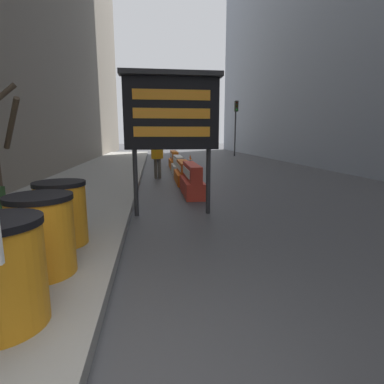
{
  "coord_description": "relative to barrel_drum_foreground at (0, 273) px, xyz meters",
  "views": [
    {
      "loc": [
        0.51,
        -1.61,
        1.75
      ],
      "look_at": [
        1.39,
        5.13,
        0.45
      ],
      "focal_mm": 28.0,
      "sensor_mm": 36.0,
      "label": 1
    }
  ],
  "objects": [
    {
      "name": "jersey_barrier_orange_near",
      "position": [
        2.39,
        13.69,
        -0.23
      ],
      "size": [
        0.5,
        2.18,
        0.9
      ],
      "color": "orange",
      "rests_on": "ground_plane"
    },
    {
      "name": "traffic_cone_mid",
      "position": [
        3.29,
        13.75,
        -0.3
      ],
      "size": [
        0.38,
        0.38,
        0.67
      ],
      "color": "black",
      "rests_on": "ground_plane"
    },
    {
      "name": "message_board",
      "position": [
        1.68,
        4.01,
        1.57
      ],
      "size": [
        2.11,
        0.36,
        3.03
      ],
      "color": "#28282B",
      "rests_on": "ground_plane"
    },
    {
      "name": "traffic_light_far_side",
      "position": [
        8.05,
        21.97,
        2.58
      ],
      "size": [
        0.28,
        0.45,
        4.46
      ],
      "color": "#2D2D30",
      "rests_on": "ground_plane"
    },
    {
      "name": "barrel_drum_foreground",
      "position": [
        0.0,
        0.0,
        0.0
      ],
      "size": [
        0.73,
        0.73,
        0.93
      ],
      "color": "orange",
      "rests_on": "sidewalk_left"
    },
    {
      "name": "traffic_cone_near",
      "position": [
        3.47,
        15.45,
        -0.34
      ],
      "size": [
        0.33,
        0.33,
        0.59
      ],
      "color": "black",
      "rests_on": "ground_plane"
    },
    {
      "name": "jersey_barrier_red_striped",
      "position": [
        2.39,
        6.24,
        -0.23
      ],
      "size": [
        0.54,
        2.08,
        0.91
      ],
      "color": "red",
      "rests_on": "ground_plane"
    },
    {
      "name": "pedestrian_passerby",
      "position": [
        1.46,
        17.42,
        0.38
      ],
      "size": [
        0.45,
        0.52,
        1.71
      ],
      "rotation": [
        0.0,
        0.0,
        4.21
      ],
      "color": "#23283D",
      "rests_on": "ground_plane"
    },
    {
      "name": "barrel_drum_back",
      "position": [
        -0.07,
        1.96,
        0.0
      ],
      "size": [
        0.73,
        0.73,
        0.93
      ],
      "color": "orange",
      "rests_on": "sidewalk_left"
    },
    {
      "name": "jersey_barrier_white",
      "position": [
        2.39,
        11.08,
        -0.27
      ],
      "size": [
        0.52,
        1.97,
        0.81
      ],
      "color": "silver",
      "rests_on": "ground_plane"
    },
    {
      "name": "traffic_light_near_curb",
      "position": [
        1.41,
        19.07,
        2.4
      ],
      "size": [
        0.28,
        0.45,
        4.18
      ],
      "color": "#2D2D30",
      "rests_on": "ground_plane"
    },
    {
      "name": "barrel_drum_middle",
      "position": [
        -0.01,
        0.98,
        0.0
      ],
      "size": [
        0.73,
        0.73,
        0.93
      ],
      "color": "orange",
      "rests_on": "sidewalk_left"
    },
    {
      "name": "pedestrian_worker",
      "position": [
        1.44,
        9.74,
        0.35
      ],
      "size": [
        0.48,
        0.5,
        1.66
      ],
      "rotation": [
        0.0,
        0.0,
        0.85
      ],
      "color": "#514C42",
      "rests_on": "ground_plane"
    },
    {
      "name": "jersey_barrier_orange_far",
      "position": [
        2.39,
        8.51,
        -0.28
      ],
      "size": [
        0.63,
        2.12,
        0.79
      ],
      "color": "orange",
      "rests_on": "ground_plane"
    }
  ]
}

